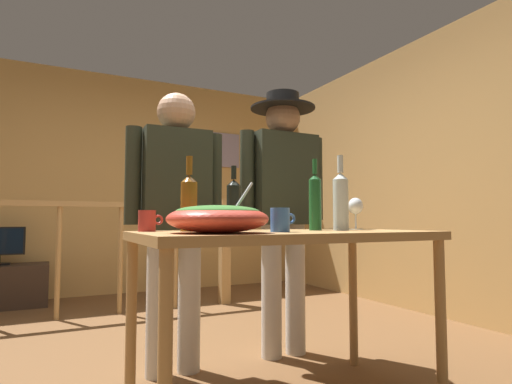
{
  "coord_description": "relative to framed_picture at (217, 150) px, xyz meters",
  "views": [
    {
      "loc": [
        -0.72,
        -2.49,
        0.87
      ],
      "look_at": [
        0.29,
        -0.47,
        1.02
      ],
      "focal_mm": 29.04,
      "sensor_mm": 36.0,
      "label": 1
    }
  ],
  "objects": [
    {
      "name": "wine_bottle_green",
      "position": [
        -0.75,
        -3.35,
        -0.83
      ],
      "size": [
        0.06,
        0.06,
        0.37
      ],
      "color": "#1E5628",
      "rests_on": "serving_table"
    },
    {
      "name": "side_wall_right",
      "position": [
        1.21,
        -1.82,
        -0.5
      ],
      "size": [
        0.1,
        4.03,
        2.61
      ],
      "primitive_type": "cube",
      "color": "tan",
      "rests_on": "ground_plane"
    },
    {
      "name": "ground_plane",
      "position": [
        -1.25,
        -2.62,
        -1.8
      ],
      "size": [
        6.98,
        6.98,
        0.0
      ],
      "primitive_type": "plane",
      "color": "brown"
    },
    {
      "name": "person_standing_right",
      "position": [
        -0.6,
        -2.77,
        -0.77
      ],
      "size": [
        0.62,
        0.43,
        1.71
      ],
      "rotation": [
        0.0,
        0.0,
        3.16
      ],
      "color": "beige",
      "rests_on": "ground_plane"
    },
    {
      "name": "wine_bottle_dark",
      "position": [
        -1.14,
        -3.19,
        -0.85
      ],
      "size": [
        0.07,
        0.07,
        0.33
      ],
      "color": "black",
      "rests_on": "serving_table"
    },
    {
      "name": "mug_red",
      "position": [
        -1.57,
        -3.16,
        -0.94
      ],
      "size": [
        0.12,
        0.08,
        0.1
      ],
      "color": "#B7332D",
      "rests_on": "serving_table"
    },
    {
      "name": "mug_blue",
      "position": [
        -1.05,
        -3.51,
        -0.93
      ],
      "size": [
        0.12,
        0.09,
        0.11
      ],
      "color": "#3866B2",
      "rests_on": "serving_table"
    },
    {
      "name": "stair_railing",
      "position": [
        -1.41,
        -1.07,
        -1.13
      ],
      "size": [
        3.24,
        0.1,
        1.08
      ],
      "color": "#B2844C",
      "rests_on": "ground_plane"
    },
    {
      "name": "framed_picture",
      "position": [
        0.0,
        0.0,
        0.0
      ],
      "size": [
        0.63,
        0.03,
        0.46
      ],
      "primitive_type": "cube",
      "color": "gray"
    },
    {
      "name": "serving_table",
      "position": [
        -0.96,
        -3.41,
        -1.07
      ],
      "size": [
        1.39,
        0.71,
        0.81
      ],
      "color": "#B2844C",
      "rests_on": "ground_plane"
    },
    {
      "name": "wine_glass",
      "position": [
        -0.45,
        -3.3,
        -0.86
      ],
      "size": [
        0.08,
        0.08,
        0.18
      ],
      "color": "silver",
      "rests_on": "serving_table"
    },
    {
      "name": "back_wall",
      "position": [
        -1.25,
        0.06,
        -0.5
      ],
      "size": [
        4.93,
        0.1,
        2.61
      ],
      "primitive_type": "cube",
      "color": "tan",
      "rests_on": "ground_plane"
    },
    {
      "name": "wine_bottle_clear",
      "position": [
        -0.63,
        -3.41,
        -0.83
      ],
      "size": [
        0.08,
        0.08,
        0.39
      ],
      "color": "silver",
      "rests_on": "serving_table"
    },
    {
      "name": "person_standing_left",
      "position": [
        -1.33,
        -2.77,
        -0.85
      ],
      "size": [
        0.57,
        0.23,
        1.61
      ],
      "rotation": [
        0.0,
        0.0,
        3.12
      ],
      "color": "beige",
      "rests_on": "ground_plane"
    },
    {
      "name": "wine_bottle_amber",
      "position": [
        -1.39,
        -3.23,
        -0.85
      ],
      "size": [
        0.08,
        0.08,
        0.36
      ],
      "color": "brown",
      "rests_on": "serving_table"
    },
    {
      "name": "salad_bowl",
      "position": [
        -1.36,
        -3.52,
        -0.92
      ],
      "size": [
        0.42,
        0.42,
        0.22
      ],
      "color": "#CC3D2D",
      "rests_on": "serving_table"
    }
  ]
}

